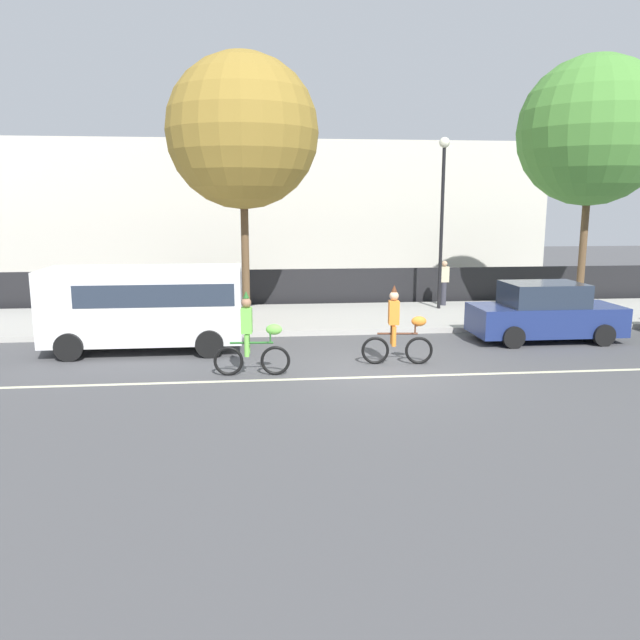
% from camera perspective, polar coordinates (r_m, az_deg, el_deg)
% --- Properties ---
extents(ground_plane, '(80.00, 80.00, 0.00)m').
position_cam_1_polar(ground_plane, '(14.50, 5.30, -4.67)').
color(ground_plane, '#4C4C4F').
extents(road_centre_line, '(36.00, 0.14, 0.01)m').
position_cam_1_polar(road_centre_line, '(14.03, 5.69, -5.18)').
color(road_centre_line, beige).
rests_on(road_centre_line, ground).
extents(sidewalk_curb, '(60.00, 5.00, 0.15)m').
position_cam_1_polar(sidewalk_curb, '(20.74, 1.82, 0.24)').
color(sidewalk_curb, '#ADAAA3').
rests_on(sidewalk_curb, ground).
extents(fence_line, '(40.00, 0.08, 1.40)m').
position_cam_1_polar(fence_line, '(23.49, 0.87, 3.01)').
color(fence_line, black).
rests_on(fence_line, ground).
extents(building_backdrop, '(28.00, 8.00, 6.55)m').
position_cam_1_polar(building_backdrop, '(31.73, -7.27, 9.57)').
color(building_backdrop, beige).
rests_on(building_backdrop, ground).
extents(parade_cyclist_lime, '(1.72, 0.50, 1.92)m').
position_cam_1_polar(parade_cyclist_lime, '(13.97, -6.22, -1.72)').
color(parade_cyclist_lime, black).
rests_on(parade_cyclist_lime, ground).
extents(parade_cyclist_orange, '(1.72, 0.50, 1.92)m').
position_cam_1_polar(parade_cyclist_orange, '(14.99, 7.16, -0.90)').
color(parade_cyclist_orange, black).
rests_on(parade_cyclist_orange, ground).
extents(parked_van_white, '(5.00, 2.22, 2.18)m').
position_cam_1_polar(parked_van_white, '(16.84, -15.47, 1.58)').
color(parked_van_white, white).
rests_on(parked_van_white, ground).
extents(parked_car_navy, '(4.10, 1.92, 1.64)m').
position_cam_1_polar(parked_car_navy, '(18.59, 19.85, 0.60)').
color(parked_car_navy, navy).
rests_on(parked_car_navy, ground).
extents(street_lamp_post, '(0.36, 0.36, 5.86)m').
position_cam_1_polar(street_lamp_post, '(22.18, 11.14, 10.88)').
color(street_lamp_post, black).
rests_on(street_lamp_post, sidewalk_curb).
extents(street_tree_near_lamp, '(4.71, 4.71, 8.28)m').
position_cam_1_polar(street_tree_near_lamp, '(22.57, 23.60, 15.51)').
color(street_tree_near_lamp, brown).
rests_on(street_tree_near_lamp, sidewalk_curb).
extents(street_tree_far_corner, '(4.58, 4.58, 8.06)m').
position_cam_1_polar(street_tree_far_corner, '(19.59, -7.09, 16.69)').
color(street_tree_far_corner, brown).
rests_on(street_tree_far_corner, sidewalk_curb).
extents(pedestrian_onlooker, '(0.32, 0.20, 1.62)m').
position_cam_1_polar(pedestrian_onlooker, '(23.10, 11.26, 3.46)').
color(pedestrian_onlooker, '#33333D').
rests_on(pedestrian_onlooker, sidewalk_curb).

